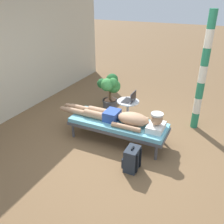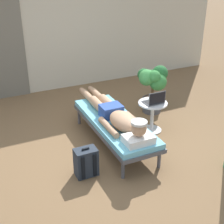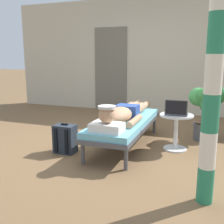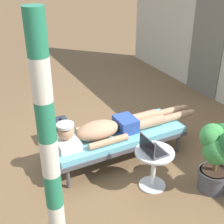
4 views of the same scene
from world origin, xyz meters
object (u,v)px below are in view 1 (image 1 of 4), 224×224
Objects in this scene: lounge_chair at (118,124)px; side_table at (128,108)px; laptop at (130,99)px; porch_post at (203,74)px; person_reclining at (122,117)px; potted_plant at (110,89)px; backpack at (132,159)px.

lounge_chair is 3.65× the size of side_table.
laptop is (-0.00, -0.05, 0.23)m from side_table.
lounge_chair is at bearing -176.30° from laptop.
porch_post is at bearing -72.26° from side_table.
person_reclining reaches higher than side_table.
lounge_chair is at bearing 90.00° from person_reclining.
lounge_chair is 0.80× the size of porch_post.
person_reclining is 1.38m from potted_plant.
side_table is at bearing 90.00° from laptop.
lounge_chair is at bearing 39.03° from backpack.
potted_plant is (1.13, 0.72, 0.22)m from lounge_chair.
backpack is (-1.45, -0.62, -0.39)m from laptop.
person_reclining reaches higher than backpack.
person_reclining is 4.15× the size of side_table.
laptop is 0.13× the size of porch_post.
laptop is at bearing 108.38° from porch_post.
potted_plant is 0.38× the size of porch_post.
side_table is at bearing 107.74° from porch_post.
porch_post is (0.44, -1.38, 0.83)m from side_table.
person_reclining is 2.44× the size of potted_plant.
lounge_chair is at bearing -147.49° from potted_plant.
lounge_chair is 1.36m from potted_plant.
side_table is at bearing 13.07° from person_reclining.
porch_post is at bearing -45.43° from person_reclining.
potted_plant reaches higher than backpack.
potted_plant is at bearing 58.21° from side_table.
potted_plant is at bearing 35.09° from person_reclining.
potted_plant is at bearing 35.13° from backpack.
lounge_chair is 0.88× the size of person_reclining.
laptop is 0.35× the size of potted_plant.
backpack is 2.27m from potted_plant.
porch_post reaches higher than potted_plant.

